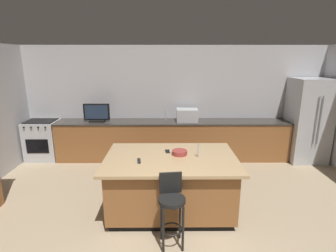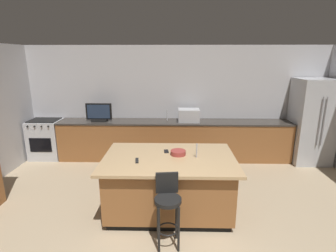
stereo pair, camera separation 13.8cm
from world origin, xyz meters
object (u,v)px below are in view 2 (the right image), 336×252
(refrigerator, at_px, (312,121))
(bar_stool_center, at_px, (168,205))
(tv_remote, at_px, (137,161))
(range_oven, at_px, (46,139))
(cell_phone, at_px, (166,151))
(tv_monitor, at_px, (99,113))
(microwave, at_px, (189,115))
(fruit_bowl, at_px, (178,153))
(kitchen_island, at_px, (169,184))

(refrigerator, relative_size, bar_stool_center, 2.00)
(bar_stool_center, distance_m, tv_remote, 0.84)
(range_oven, bearing_deg, cell_phone, -33.78)
(tv_monitor, relative_size, cell_phone, 3.93)
(refrigerator, relative_size, range_oven, 2.04)
(range_oven, relative_size, microwave, 1.96)
(refrigerator, bearing_deg, bar_stool_center, -137.74)
(refrigerator, xyz_separation_m, fruit_bowl, (-3.05, -2.01, -0.02))
(fruit_bowl, height_order, cell_phone, fruit_bowl)
(tv_monitor, bearing_deg, range_oven, 177.81)
(bar_stool_center, bearing_deg, cell_phone, 86.53)
(cell_phone, bearing_deg, range_oven, 141.12)
(bar_stool_center, bearing_deg, tv_remote, 120.89)
(range_oven, distance_m, bar_stool_center, 4.22)
(kitchen_island, relative_size, bar_stool_center, 2.10)
(range_oven, bearing_deg, tv_remote, -43.30)
(cell_phone, bearing_deg, refrigerator, 24.96)
(refrigerator, bearing_deg, fruit_bowl, -146.58)
(kitchen_island, bearing_deg, fruit_bowl, 37.17)
(tv_monitor, relative_size, bar_stool_center, 0.62)
(microwave, distance_m, tv_monitor, 2.07)
(cell_phone, relative_size, tv_remote, 0.88)
(microwave, bearing_deg, fruit_bowl, -97.46)
(range_oven, xyz_separation_m, bar_stool_center, (2.98, -2.99, 0.10))
(kitchen_island, height_order, microwave, microwave)
(microwave, height_order, tv_remote, microwave)
(cell_phone, bearing_deg, tv_remote, -140.53)
(kitchen_island, distance_m, microwave, 2.33)
(range_oven, height_order, cell_phone, range_oven)
(refrigerator, distance_m, fruit_bowl, 3.66)
(microwave, bearing_deg, cell_phone, -103.28)
(range_oven, distance_m, cell_phone, 3.56)
(kitchen_island, xyz_separation_m, range_oven, (-2.99, 2.21, 0.01))
(tv_remote, bearing_deg, range_oven, 128.79)
(fruit_bowl, bearing_deg, kitchen_island, -142.83)
(range_oven, bearing_deg, microwave, 0.02)
(range_oven, bearing_deg, bar_stool_center, -45.06)
(microwave, bearing_deg, refrigerator, -1.85)
(refrigerator, bearing_deg, cell_phone, -149.94)
(kitchen_island, distance_m, range_oven, 3.71)
(refrigerator, distance_m, cell_phone, 3.74)
(tv_monitor, relative_size, tv_remote, 3.47)
(range_oven, distance_m, microwave, 3.45)
(bar_stool_center, bearing_deg, microwave, 75.96)
(fruit_bowl, relative_size, tv_remote, 1.39)
(range_oven, height_order, fruit_bowl, fruit_bowl)
(cell_phone, xyz_separation_m, tv_remote, (-0.42, -0.41, 0.01))
(range_oven, distance_m, tv_remote, 3.49)
(range_oven, distance_m, tv_monitor, 1.48)
(fruit_bowl, height_order, tv_remote, fruit_bowl)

